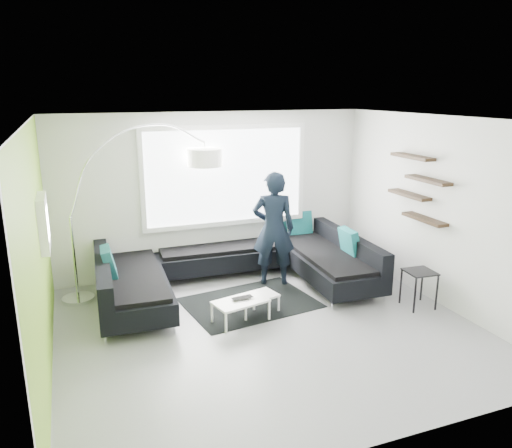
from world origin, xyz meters
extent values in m
plane|color=gray|center=(0.00, 0.00, 0.00)|extent=(5.50, 5.50, 0.00)
cube|color=silver|center=(0.00, 2.50, 1.40)|extent=(5.50, 0.04, 2.80)
cube|color=silver|center=(0.00, -2.50, 1.40)|extent=(5.50, 0.04, 2.80)
cube|color=silver|center=(-2.75, 0.00, 1.40)|extent=(0.04, 5.00, 2.80)
cube|color=silver|center=(2.75, 0.00, 1.40)|extent=(0.04, 5.00, 2.80)
cube|color=white|center=(0.00, 0.00, 2.80)|extent=(5.50, 5.00, 0.04)
cube|color=#7FB72D|center=(-2.74, 0.00, 1.40)|extent=(0.01, 5.00, 2.80)
cube|color=white|center=(0.20, 2.46, 1.70)|extent=(2.96, 0.06, 1.68)
cube|color=white|center=(-2.68, 0.60, 1.60)|extent=(0.12, 0.66, 0.66)
cube|color=black|center=(2.64, 0.40, 1.70)|extent=(0.20, 1.24, 0.95)
cube|color=black|center=(0.01, 1.48, 0.22)|extent=(4.34, 2.80, 0.45)
cube|color=black|center=(0.01, 1.48, 0.61)|extent=(4.34, 2.80, 0.33)
cube|color=#0C4C51|center=(0.01, 1.48, 0.68)|extent=(3.80, 0.39, 0.47)
cube|color=black|center=(0.06, 0.88, 0.01)|extent=(2.07, 1.63, 0.01)
cube|color=silver|center=(-0.12, 0.44, 0.16)|extent=(1.07, 0.77, 0.32)
cube|color=black|center=(2.36, -0.14, 0.28)|extent=(0.44, 0.44, 0.56)
imported|color=black|center=(0.70, 1.50, 0.95)|extent=(0.99, 0.90, 1.90)
imported|color=black|center=(-0.23, 0.34, 0.33)|extent=(0.34, 0.26, 0.02)
camera|label=1|loc=(-2.37, -5.73, 3.15)|focal=35.00mm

